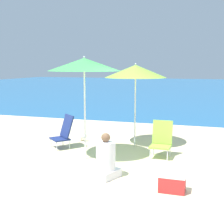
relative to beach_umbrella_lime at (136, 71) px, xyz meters
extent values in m
plane|color=beige|center=(1.20, -2.57, -1.98)|extent=(60.00, 60.00, 0.00)
cube|color=#23669E|center=(1.20, 23.26, -1.98)|extent=(60.00, 40.00, 0.01)
cylinder|color=white|center=(0.00, 0.00, -1.07)|extent=(0.04, 0.04, 1.82)
cone|color=#8ECC3D|center=(0.00, 0.00, 0.00)|extent=(1.61, 1.61, 0.33)
sphere|color=white|center=(0.00, 0.00, 0.19)|extent=(0.04, 0.04, 0.04)
cylinder|color=white|center=(-0.79, -1.54, -0.97)|extent=(0.04, 0.04, 2.01)
cone|color=#47B756|center=(-0.79, -1.54, 0.17)|extent=(1.62, 1.62, 0.28)
sphere|color=white|center=(-0.79, -1.54, 0.34)|extent=(0.04, 0.04, 0.04)
cylinder|color=silver|center=(0.64, -1.13, -1.85)|extent=(0.02, 0.02, 0.26)
cylinder|color=silver|center=(1.03, -1.14, -1.85)|extent=(0.02, 0.02, 0.26)
cylinder|color=silver|center=(0.65, -0.75, -1.85)|extent=(0.02, 0.02, 0.26)
cylinder|color=silver|center=(1.04, -0.76, -1.85)|extent=(0.02, 0.02, 0.26)
cube|color=#8ECC3D|center=(0.84, -0.95, -1.70)|extent=(0.48, 0.46, 0.04)
cube|color=#8ECC3D|center=(0.85, -0.72, -1.41)|extent=(0.47, 0.14, 0.55)
cylinder|color=silver|center=(-2.05, -0.88, -1.86)|extent=(0.02, 0.02, 0.23)
cylinder|color=silver|center=(-1.73, -1.16, -1.86)|extent=(0.02, 0.02, 0.23)
cylinder|color=silver|center=(-1.83, -0.62, -1.86)|extent=(0.02, 0.02, 0.23)
cylinder|color=silver|center=(-1.51, -0.90, -1.86)|extent=(0.02, 0.02, 0.23)
cube|color=navy|center=(-1.78, -0.89, -1.73)|extent=(0.64, 0.63, 0.04)
cube|color=navy|center=(-1.65, -0.74, -1.41)|extent=(0.52, 0.49, 0.58)
cube|color=silver|center=(0.05, -2.53, -1.90)|extent=(0.56, 0.60, 0.16)
cylinder|color=silver|center=(0.05, -2.53, -1.55)|extent=(0.37, 0.37, 0.54)
sphere|color=brown|center=(0.05, -2.53, -1.20)|extent=(0.17, 0.17, 0.17)
cube|color=#B72828|center=(1.35, -2.84, -1.84)|extent=(0.44, 0.28, 0.27)
cube|color=white|center=(1.35, -2.84, -1.68)|extent=(0.46, 0.29, 0.07)
cylinder|color=gold|center=(-1.56, 0.00, -1.94)|extent=(0.01, 0.01, 0.07)
cylinder|color=gold|center=(-1.51, 0.00, -1.94)|extent=(0.01, 0.01, 0.07)
ellipsoid|color=white|center=(-1.53, 0.00, -1.84)|extent=(0.26, 0.11, 0.13)
sphere|color=white|center=(-1.43, 0.00, -1.79)|extent=(0.07, 0.07, 0.07)
camera|label=1|loc=(1.94, -7.97, 0.16)|focal=50.00mm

